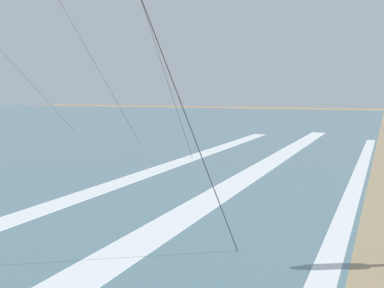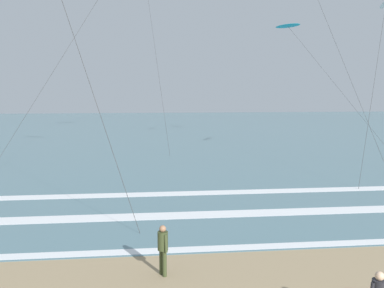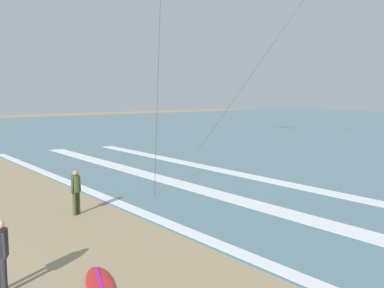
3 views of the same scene
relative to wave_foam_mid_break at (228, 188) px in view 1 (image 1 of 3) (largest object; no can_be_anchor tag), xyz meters
The scene contains 3 objects.
wave_foam_shoreline 4.59m from the wave_foam_mid_break, 118.74° to the right, with size 42.14×0.53×0.01m, color white.
wave_foam_mid_break is the anchor object (origin of this frame).
wave_foam_outer_break 4.16m from the wave_foam_mid_break, 107.77° to the left, with size 42.91×0.94×0.01m, color white.
Camera 1 is at (-14.30, 8.11, 3.37)m, focal length 44.82 mm.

